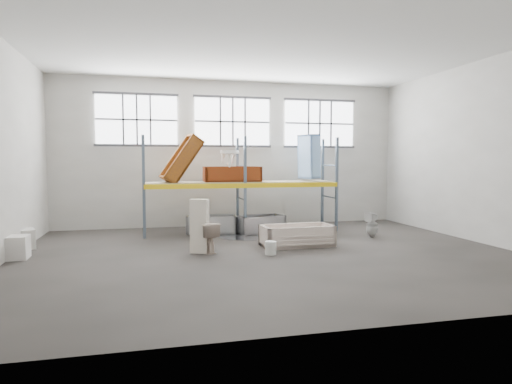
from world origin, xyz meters
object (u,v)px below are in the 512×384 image
object	(u,v)px
bathtub_beige	(297,236)
carton_near	(14,248)
toilet_beige	(207,237)
steel_tub_left	(211,224)
toilet_white	(372,224)
cistern_tall	(200,226)
steel_tub_right	(260,224)
bucket	(271,248)
blue_tub_upright	(309,157)
rust_tub_flat	(232,174)

from	to	relation	value
bathtub_beige	carton_near	xyz separation A→B (m)	(-6.84, 0.01, -0.01)
toilet_beige	steel_tub_left	bearing A→B (deg)	-115.34
toilet_white	carton_near	xyz separation A→B (m)	(-9.46, -0.79, -0.11)
bathtub_beige	steel_tub_left	world-z (taller)	steel_tub_left
cistern_tall	steel_tub_right	distance (m)	3.41
steel_tub_left	bathtub_beige	bearing A→B (deg)	-54.31
bucket	steel_tub_right	bearing A→B (deg)	80.25
toilet_white	bucket	distance (m)	3.98
blue_tub_upright	bucket	size ratio (longest dim) A/B	4.49
bathtub_beige	blue_tub_upright	bearing A→B (deg)	61.98
cistern_tall	steel_tub_left	distance (m)	3.03
bathtub_beige	toilet_beige	distance (m)	2.45
steel_tub_right	bucket	xyz separation A→B (m)	(-0.56, -3.23, -0.11)
cistern_tall	steel_tub_left	xyz separation A→B (m)	(0.69, 2.93, -0.38)
bathtub_beige	blue_tub_upright	world-z (taller)	blue_tub_upright
toilet_white	bucket	world-z (taller)	toilet_white
toilet_beige	carton_near	size ratio (longest dim) A/B	1.21
blue_tub_upright	carton_near	world-z (taller)	blue_tub_upright
steel_tub_right	rust_tub_flat	distance (m)	1.81
toilet_beige	toilet_white	size ratio (longest dim) A/B	1.01
bathtub_beige	rust_tub_flat	world-z (taller)	rust_tub_flat
rust_tub_flat	carton_near	xyz separation A→B (m)	(-5.62, -2.82, -1.55)
cistern_tall	toilet_white	distance (m)	5.34
toilet_white	steel_tub_left	xyz separation A→B (m)	(-4.53, 1.86, -0.10)
rust_tub_flat	blue_tub_upright	bearing A→B (deg)	-0.04
toilet_beige	bucket	world-z (taller)	toilet_beige
toilet_white	steel_tub_left	distance (m)	4.90
toilet_beige	rust_tub_flat	bearing A→B (deg)	-126.68
steel_tub_left	carton_near	bearing A→B (deg)	-151.72
rust_tub_flat	carton_near	world-z (taller)	rust_tub_flat
steel_tub_left	toilet_white	bearing A→B (deg)	-22.36
toilet_beige	bathtub_beige	bearing A→B (deg)	171.08
cistern_tall	carton_near	distance (m)	4.26
bathtub_beige	steel_tub_right	distance (m)	2.37
bathtub_beige	steel_tub_right	world-z (taller)	bathtub_beige
rust_tub_flat	bucket	bearing A→B (deg)	-86.21
toilet_beige	steel_tub_left	xyz separation A→B (m)	(0.52, 2.94, -0.10)
bathtub_beige	bucket	xyz separation A→B (m)	(-0.97, -0.90, -0.12)
toilet_white	blue_tub_upright	distance (m)	3.12
blue_tub_upright	rust_tub_flat	bearing A→B (deg)	179.96
bathtub_beige	cistern_tall	distance (m)	2.65
toilet_beige	rust_tub_flat	world-z (taller)	rust_tub_flat
rust_tub_flat	steel_tub_left	bearing A→B (deg)	-166.64
bathtub_beige	cistern_tall	world-z (taller)	cistern_tall
toilet_white	bucket	bearing A→B (deg)	-80.83
cistern_tall	blue_tub_upright	world-z (taller)	blue_tub_upright
bathtub_beige	toilet_white	size ratio (longest dim) A/B	2.51
carton_near	cistern_tall	bearing A→B (deg)	-3.73
rust_tub_flat	cistern_tall	bearing A→B (deg)	-114.13
steel_tub_left	bucket	distance (m)	3.69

